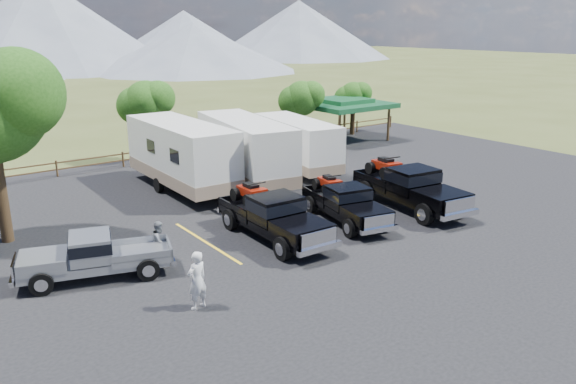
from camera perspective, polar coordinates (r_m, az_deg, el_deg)
ground at (r=23.73m, az=9.36°, el=-4.85°), size 320.00×320.00×0.00m
asphalt_lot at (r=25.75m, az=4.60°, el=-2.89°), size 44.00×34.00×0.04m
stall_lines at (r=26.46m, az=3.19°, el=-2.27°), size 12.12×5.50×0.01m
tree_ne_a at (r=41.13m, az=1.36°, el=9.46°), size 3.11×2.92×4.76m
tree_ne_b at (r=45.79m, az=6.61°, el=9.64°), size 2.77×2.59×4.27m
tree_north at (r=37.31m, az=-14.26°, el=8.78°), size 3.46×3.24×5.25m
rail_fence at (r=39.08m, az=-8.17°, el=4.64°), size 36.12×0.12×1.00m
pavilion at (r=43.77m, az=5.58°, el=8.91°), size 6.20×6.20×3.22m
rig_left at (r=23.24m, az=-1.58°, el=-2.33°), size 2.36×6.34×2.10m
rig_center at (r=25.42m, az=5.79°, el=-1.00°), size 2.89×5.83×1.87m
rig_right at (r=27.75m, az=12.16°, el=0.61°), size 3.03×6.94×2.24m
trailer_left at (r=30.40m, az=-10.75°, el=3.68°), size 2.83×10.45×3.64m
trailer_center at (r=31.17m, az=-4.34°, el=4.21°), size 4.06×10.43×3.60m
trailer_right at (r=33.87m, az=0.87°, el=4.83°), size 3.46×9.08×3.14m
pickup_silver at (r=20.81m, az=-18.97°, el=-6.11°), size 5.61×3.21×1.60m
person_a at (r=17.83m, az=-9.23°, el=-8.84°), size 0.77×0.59×1.91m
person_b at (r=21.65m, az=-12.88°, el=-4.87°), size 0.96×0.94×1.56m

